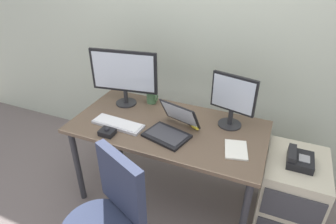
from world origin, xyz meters
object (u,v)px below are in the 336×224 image
object	(u,v)px
paper_notepad	(236,150)
banana	(192,124)
keyboard	(118,124)
laptop	(171,127)
file_cabinet	(289,196)
trackball_mouse	(107,132)
monitor_side	(233,99)
desk_phone	(299,159)
monitor_main	(124,74)
coffee_mug	(152,97)

from	to	relation	value
paper_notepad	banana	size ratio (longest dim) A/B	1.09
keyboard	laptop	size ratio (longest dim) A/B	1.05
file_cabinet	trackball_mouse	distance (m)	1.44
monitor_side	file_cabinet	bearing A→B (deg)	-14.58
keyboard	trackball_mouse	xyz separation A→B (m)	(-0.01, -0.14, 0.01)
keyboard	laptop	bearing A→B (deg)	8.41
keyboard	banana	bearing A→B (deg)	22.15
trackball_mouse	paper_notepad	size ratio (longest dim) A/B	0.53
desk_phone	monitor_side	size ratio (longest dim) A/B	0.48
desk_phone	trackball_mouse	distance (m)	1.36
monitor_main	monitor_side	world-z (taller)	monitor_main
trackball_mouse	coffee_mug	xyz separation A→B (m)	(0.09, 0.57, 0.03)
monitor_main	desk_phone	bearing A→B (deg)	-5.79
monitor_side	coffee_mug	xyz separation A→B (m)	(-0.71, 0.10, -0.18)
file_cabinet	laptop	distance (m)	1.03
trackball_mouse	keyboard	bearing A→B (deg)	86.74
laptop	coffee_mug	distance (m)	0.50
desk_phone	banana	size ratio (longest dim) A/B	1.05
desk_phone	monitor_side	xyz separation A→B (m)	(-0.52, 0.15, 0.29)
monitor_side	laptop	xyz separation A→B (m)	(-0.37, -0.28, -0.18)
keyboard	banana	size ratio (longest dim) A/B	2.20
desk_phone	monitor_main	bearing A→B (deg)	174.21
desk_phone	trackball_mouse	xyz separation A→B (m)	(-1.32, -0.32, 0.08)
monitor_main	trackball_mouse	xyz separation A→B (m)	(0.11, -0.47, -0.26)
laptop	banana	bearing A→B (deg)	54.17
monitor_side	paper_notepad	xyz separation A→B (m)	(0.11, -0.30, -0.23)
monitor_side	banana	size ratio (longest dim) A/B	2.18
trackball_mouse	file_cabinet	bearing A→B (deg)	14.28
paper_notepad	keyboard	bearing A→B (deg)	-177.36
desk_phone	laptop	size ratio (longest dim) A/B	0.50
monitor_side	trackball_mouse	world-z (taller)	monitor_side
desk_phone	laptop	distance (m)	0.91
file_cabinet	keyboard	size ratio (longest dim) A/B	1.59
laptop	banana	world-z (taller)	laptop
file_cabinet	laptop	size ratio (longest dim) A/B	1.67
monitor_main	trackball_mouse	distance (m)	0.54
monitor_side	paper_notepad	world-z (taller)	monitor_side
coffee_mug	paper_notepad	bearing A→B (deg)	-25.59
monitor_side	keyboard	world-z (taller)	monitor_side
file_cabinet	banana	size ratio (longest dim) A/B	3.48
banana	desk_phone	bearing A→B (deg)	-2.37
monitor_main	banana	bearing A→B (deg)	-9.85
paper_notepad	trackball_mouse	bearing A→B (deg)	-168.85
file_cabinet	keyboard	bearing A→B (deg)	-171.37
coffee_mug	banana	bearing A→B (deg)	-25.91
monitor_side	desk_phone	bearing A→B (deg)	-16.48
monitor_main	file_cabinet	bearing A→B (deg)	-5.11
desk_phone	monitor_main	xyz separation A→B (m)	(-1.43, 0.15, 0.34)
file_cabinet	desk_phone	size ratio (longest dim) A/B	3.31
desk_phone	monitor_side	distance (m)	0.61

